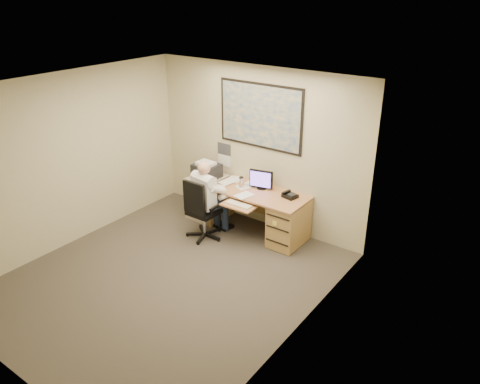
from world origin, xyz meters
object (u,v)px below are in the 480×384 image
Objects in this scene: filing_cabinet at (207,193)px; person at (205,200)px; office_chair at (202,221)px; desk at (277,215)px.

person is (0.44, -0.59, 0.21)m from filing_cabinet.
filing_cabinet is 0.99× the size of office_chair.
filing_cabinet is at bearing 123.50° from office_chair.
person is (-1.00, -0.61, 0.22)m from desk.
desk is at bearing 34.47° from office_chair.
person is at bearing 90.13° from office_chair.
office_chair is (0.44, -0.67, -0.14)m from filing_cabinet.
filing_cabinet is 0.76m from person.
filing_cabinet is (-1.44, -0.02, 0.01)m from desk.
office_chair is (-1.00, -0.69, -0.13)m from desk.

